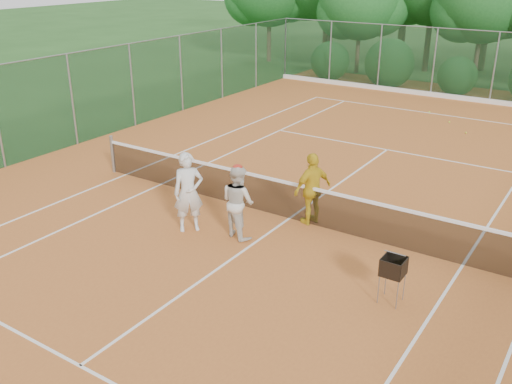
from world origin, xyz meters
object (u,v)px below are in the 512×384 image
player_white (188,192)px  player_yellow (312,189)px  ball_hopper (393,267)px  player_center_grp (238,201)px

player_white → player_yellow: player_white is taller
player_white → ball_hopper: (4.97, -0.32, -0.21)m
player_center_grp → ball_hopper: player_center_grp is taller
player_yellow → ball_hopper: (2.81, -2.19, -0.15)m
player_center_grp → player_yellow: bearing=55.3°
ball_hopper → player_yellow: bearing=136.6°
player_white → ball_hopper: 4.99m
player_white → player_yellow: size_ratio=1.07×
player_yellow → ball_hopper: player_yellow is taller
player_white → player_center_grp: bearing=-29.4°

